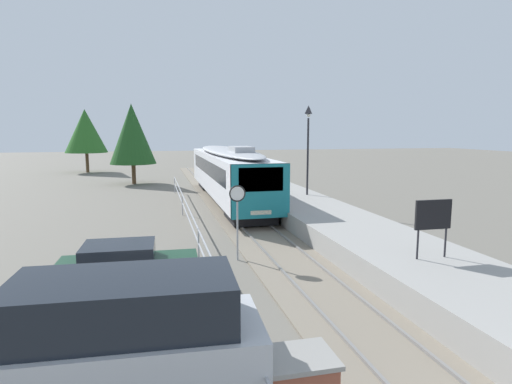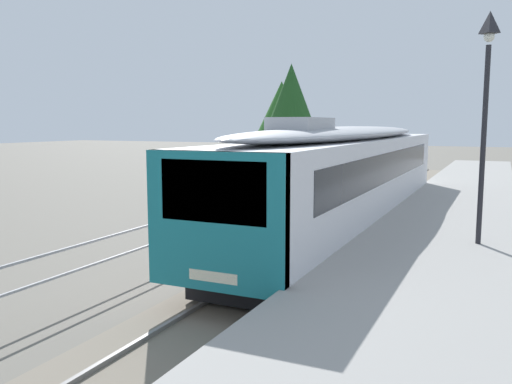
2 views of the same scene
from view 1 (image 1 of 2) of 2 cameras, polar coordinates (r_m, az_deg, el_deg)
name	(u,v)px [view 1 (image 1 of 2)]	position (r m, az deg, el deg)	size (l,w,h in m)	color
ground_plane	(187,212)	(25.62, -9.28, -2.60)	(160.00, 160.00, 0.00)	#6B665B
track_rails	(236,209)	(25.99, -2.67, -2.27)	(3.20, 60.00, 0.14)	slate
commuter_train	(228,170)	(28.50, -3.78, 2.92)	(2.82, 18.36, 3.74)	silver
station_platform	(287,200)	(26.71, 4.19, -1.10)	(3.90, 60.00, 0.90)	#999691
platform_lamp_mid_platform	(308,133)	(25.82, 7.00, 7.85)	(0.34, 0.34, 5.35)	#232328
platform_notice_board	(433,217)	(13.89, 22.65, -3.06)	(1.20, 0.08, 1.80)	#232328
speed_limit_sign	(237,204)	(15.46, -2.51, -1.58)	(0.61, 0.10, 2.81)	#9EA0A5
carpark_fence	(198,238)	(15.66, -7.71, -6.07)	(0.06, 36.06, 1.25)	#9EA0A5
parked_van_silver	(111,353)	(7.47, -18.80, -19.74)	(4.99, 2.19, 2.51)	#B7BABF
parked_hatchback_dark_green	(127,268)	(13.08, -16.95, -9.76)	(4.06, 1.89, 1.53)	#143823
tree_behind_carpark	(86,131)	(52.91, -21.87, 7.59)	(4.71, 4.71, 7.23)	brown
tree_behind_station_far	(132,134)	(39.88, -16.25, 7.47)	(4.08, 4.08, 7.16)	brown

